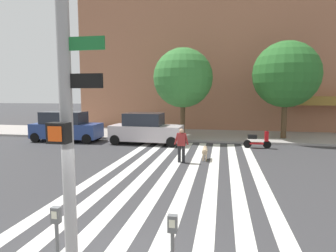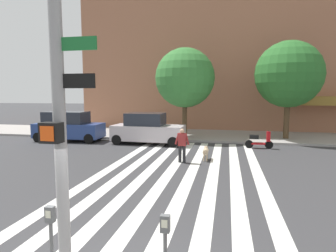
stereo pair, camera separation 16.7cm
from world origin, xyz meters
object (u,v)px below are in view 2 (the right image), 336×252
at_px(traffic_light_pole, 56,76).
at_px(parked_car_near_curb, 68,127).
at_px(street_tree_nearest, 185,78).
at_px(street_tree_middle, 289,75).
at_px(dog_on_leash, 206,151).
at_px(pedestrian_dog_walker, 182,143).
at_px(parking_meter_curbside, 51,235).
at_px(parked_scooter, 259,141).
at_px(parking_meter_second_along, 165,246).
at_px(parked_car_behind_first, 148,129).

height_order(traffic_light_pole, parked_car_near_curb, traffic_light_pole).
relative_size(street_tree_nearest, street_tree_middle, 0.95).
relative_size(street_tree_middle, dog_on_leash, 6.02).
distance_m(parked_car_near_curb, pedestrian_dog_walker, 9.97).
distance_m(parking_meter_curbside, dog_on_leash, 10.32).
bearing_deg(street_tree_nearest, parked_car_near_curb, -161.06).
distance_m(parked_scooter, street_tree_nearest, 6.98).
bearing_deg(traffic_light_pole, parking_meter_second_along, 12.63).
bearing_deg(dog_on_leash, parked_scooter, 51.81).
bearing_deg(parking_meter_second_along, dog_on_leash, 90.80).
xyz_separation_m(pedestrian_dog_walker, dog_on_leash, (1.07, 0.76, -0.48)).
distance_m(parked_car_near_curb, dog_on_leash, 10.64).
height_order(parked_car_behind_first, dog_on_leash, parked_car_behind_first).
bearing_deg(street_tree_middle, parked_scooter, -121.91).
xyz_separation_m(street_tree_nearest, dog_on_leash, (2.04, -6.61, -3.98)).
height_order(traffic_light_pole, parking_meter_second_along, traffic_light_pole).
relative_size(parked_scooter, dog_on_leash, 1.45).
height_order(parking_meter_second_along, parked_car_near_curb, parked_car_near_curb).
distance_m(street_tree_nearest, street_tree_middle, 7.19).
bearing_deg(pedestrian_dog_walker, traffic_light_pole, -91.48).
height_order(parked_car_near_curb, dog_on_leash, parked_car_near_curb).
height_order(street_tree_middle, dog_on_leash, street_tree_middle).
bearing_deg(parked_scooter, dog_on_leash, -128.19).
bearing_deg(street_tree_middle, parked_car_near_curb, -167.53).
height_order(parking_meter_second_along, street_tree_middle, street_tree_middle).
distance_m(parking_meter_second_along, street_tree_nearest, 17.19).
relative_size(parked_car_near_curb, dog_on_leash, 4.21).
xyz_separation_m(street_tree_nearest, street_tree_middle, (7.16, 0.63, 0.19)).
distance_m(traffic_light_pole, parking_meter_second_along, 2.91).
relative_size(parked_car_near_curb, street_tree_middle, 0.70).
relative_size(parked_car_behind_first, pedestrian_dog_walker, 2.89).
relative_size(parking_meter_curbside, street_tree_nearest, 0.21).
distance_m(parking_meter_second_along, street_tree_middle, 18.39).
xyz_separation_m(parking_meter_second_along, street_tree_nearest, (-2.19, 16.71, 3.40)).
bearing_deg(parked_car_near_curb, parking_meter_second_along, -54.45).
xyz_separation_m(parked_car_near_curb, street_tree_nearest, (7.83, 2.69, 3.43)).
bearing_deg(dog_on_leash, parked_car_near_curb, 158.35).
bearing_deg(parked_car_behind_first, pedestrian_dog_walker, -57.00).
relative_size(traffic_light_pole, parked_car_behind_first, 1.22).
xyz_separation_m(parked_car_behind_first, street_tree_nearest, (2.07, 2.68, 3.46)).
relative_size(parking_meter_second_along, parked_car_near_curb, 0.29).
bearing_deg(pedestrian_dog_walker, parked_scooter, 48.26).
bearing_deg(parked_scooter, parking_meter_curbside, -108.50).
bearing_deg(parked_car_near_curb, pedestrian_dog_walker, -28.00).
height_order(parking_meter_curbside, pedestrian_dog_walker, pedestrian_dog_walker).
height_order(parked_car_behind_first, street_tree_middle, street_tree_middle).
distance_m(parked_car_behind_first, parked_scooter, 7.07).
relative_size(parked_car_near_curb, street_tree_nearest, 0.74).
relative_size(parking_meter_second_along, pedestrian_dog_walker, 0.83).
bearing_deg(parked_car_near_curb, parked_car_behind_first, 0.03).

